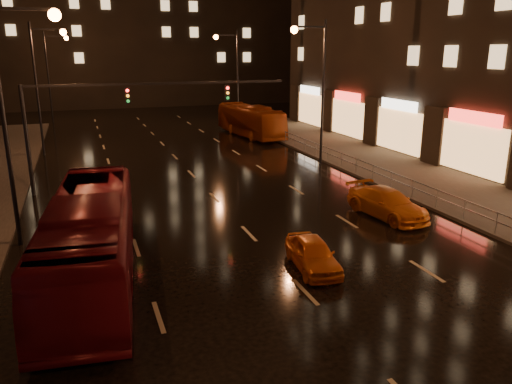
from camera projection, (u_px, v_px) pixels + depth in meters
ground at (198, 181)px, 31.58m from camera, size 140.00×140.00×0.00m
sidewalk_right at (426, 181)px, 31.37m from camera, size 7.00×70.00×0.15m
traffic_signal at (110, 109)px, 28.66m from camera, size 15.31×0.32×6.20m
railing_right at (356, 162)px, 32.80m from camera, size 0.05×56.00×1.00m
bus_red at (91, 239)px, 17.50m from camera, size 3.90×11.67×3.19m
bus_curb at (250, 121)px, 47.83m from camera, size 3.55×10.82×2.96m
taxi_near at (313, 254)px, 18.75m from camera, size 1.82×3.65×1.19m
taxi_far at (387, 203)px, 24.65m from camera, size 2.53×4.96×1.38m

